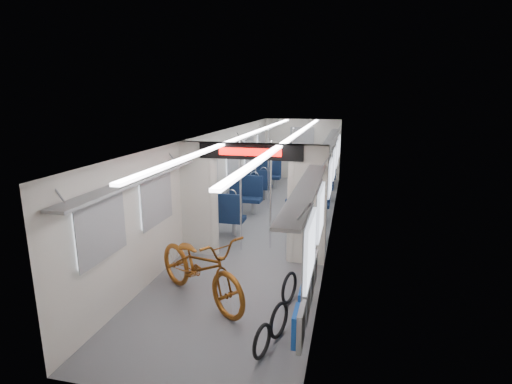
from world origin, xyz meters
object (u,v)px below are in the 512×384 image
Objects in this scene: seat_bay_near_left at (235,202)px; bike_hoop_b at (279,322)px; stanchion_near_left at (241,197)px; bicycle at (200,266)px; bike_hoop_c at (289,289)px; seat_bay_far_left at (263,178)px; stanchion_near_right at (271,196)px; flip_bench at (307,293)px; stanchion_far_right at (292,169)px; seat_bay_near_right at (310,208)px; seat_bay_far_right at (321,178)px; stanchion_far_left at (268,169)px; bike_hoop_a at (262,343)px.

bike_hoop_b is at bearing -67.04° from seat_bay_near_left.
bike_hoop_b is 0.22× the size of stanchion_near_left.
bicycle is 1.44m from bike_hoop_c.
stanchion_near_right is at bearing -75.67° from seat_bay_far_left.
stanchion_far_right is (-1.11, 6.14, 0.57)m from flip_bench.
seat_bay_near_right is 1.73m from stanchion_near_right.
bicycle reaches higher than seat_bay_far_right.
bicycle is at bearing -91.33° from stanchion_near_left.
bicycle is at bearing -108.36° from seat_bay_near_right.
stanchion_near_right is (-0.67, -5.14, 0.62)m from seat_bay_far_right.
flip_bench is at bearing -73.49° from stanchion_far_left.
stanchion_near_left is 1.00× the size of stanchion_far_right.
stanchion_near_right is (-1.09, 2.92, 0.57)m from flip_bench.
flip_bench is at bearing -62.41° from seat_bay_near_left.
seat_bay_near_left is 1.87m from seat_bay_near_right.
flip_bench is at bearing -87.03° from seat_bay_far_right.
seat_bay_far_left is at bearing 120.15° from seat_bay_near_right.
seat_bay_near_right is at bearing 95.45° from flip_bench.
seat_bay_near_left is at bearing -179.65° from seat_bay_near_right.
bike_hoop_b is 0.22× the size of stanchion_far_right.
seat_bay_far_right reaches higher than seat_bay_near_right.
seat_bay_far_left is at bearing 106.74° from flip_bench.
stanchion_far_right is at bearing -109.78° from seat_bay_far_right.
stanchion_far_right reaches higher than bike_hoop_b.
stanchion_near_left reaches higher than seat_bay_near_left.
bike_hoop_a is 0.20× the size of stanchion_near_right.
stanchion_near_right is at bearing 108.70° from bike_hoop_c.
seat_bay_near_left reaches higher than bike_hoop_a.
stanchion_far_right is (0.56, 3.46, 0.00)m from stanchion_near_left.
stanchion_far_left is 1.00× the size of stanchion_far_right.
bicycle is 1.76m from bike_hoop_a.
stanchion_far_right is at bearing 111.54° from seat_bay_near_right.
seat_bay_near_left reaches higher than bike_hoop_c.
flip_bench is 0.90× the size of stanchion_far_left.
stanchion_far_right is (-0.64, 6.84, 0.95)m from bike_hoop_a.
seat_bay_far_left is at bearing 107.53° from stanchion_far_left.
seat_bay_near_left reaches higher than seat_bay_far_right.
bicycle is 0.95× the size of stanchion_far_right.
seat_bay_near_right is 3.67m from seat_bay_far_right.
seat_bay_near_right is at bearing 89.48° from bike_hoop_a.
stanchion_near_left is (0.62, -1.70, 0.58)m from seat_bay_near_left.
seat_bay_far_right is 0.86× the size of stanchion_far_left.
seat_bay_far_right reaches higher than seat_bay_far_left.
bike_hoop_b is 0.22× the size of seat_bay_near_left.
seat_bay_near_left is 0.98× the size of stanchion_near_right.
bike_hoop_b is at bearing -77.01° from stanchion_far_left.
stanchion_near_right is (-0.63, 3.62, 0.95)m from bike_hoop_a.
seat_bay_far_left is 0.86× the size of stanchion_far_left.
stanchion_near_left is at bearing -82.81° from seat_bay_far_left.
bike_hoop_b is 4.62m from seat_bay_near_right.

